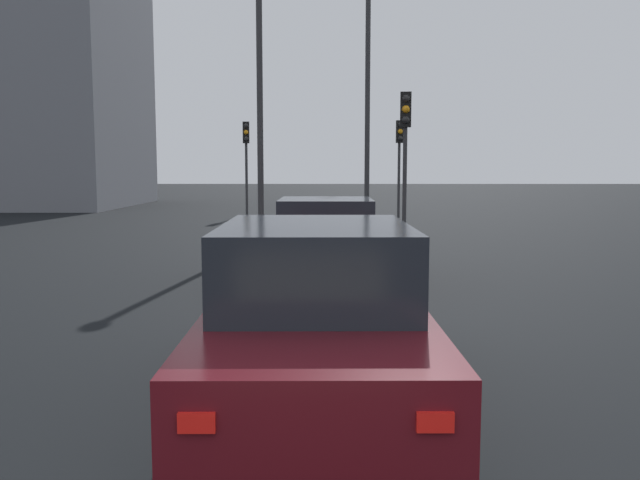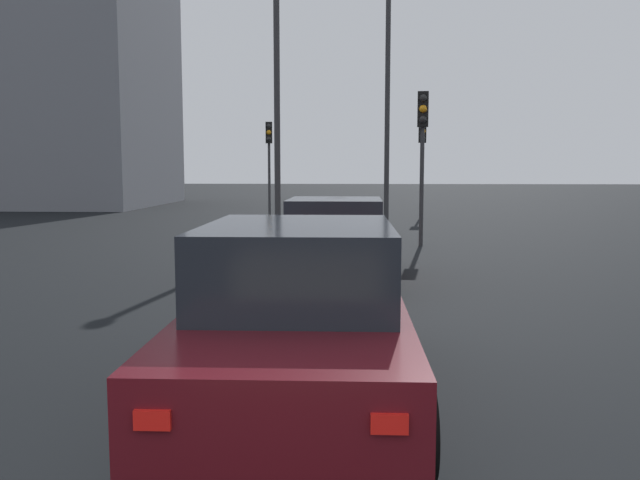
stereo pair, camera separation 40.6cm
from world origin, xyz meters
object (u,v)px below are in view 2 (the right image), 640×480
at_px(traffic_light_far_left, 423,136).
at_px(street_lamp_far, 277,85).
at_px(traffic_light_near_left, 269,148).
at_px(traffic_light_near_right, 422,148).
at_px(car_maroon_second, 301,317).
at_px(car_red_lead, 335,241).
at_px(street_lamp_kerbside, 388,72).

height_order(traffic_light_far_left, street_lamp_far, street_lamp_far).
xyz_separation_m(traffic_light_near_left, traffic_light_near_right, (-1.26, -6.37, -0.02)).
height_order(car_maroon_second, traffic_light_far_left, traffic_light_far_left).
bearing_deg(car_red_lead, car_maroon_second, 179.33).
bearing_deg(street_lamp_far, traffic_light_near_left, 8.56).
xyz_separation_m(car_red_lead, traffic_light_far_left, (5.34, -2.10, 2.15)).
xyz_separation_m(traffic_light_near_right, street_lamp_far, (-9.37, 4.77, 1.39)).
relative_size(traffic_light_near_left, street_lamp_kerbside, 0.45).
height_order(car_red_lead, car_maroon_second, car_maroon_second).
distance_m(car_red_lead, street_lamp_far, 6.80).
bearing_deg(traffic_light_near_right, car_maroon_second, -14.23).
bearing_deg(car_red_lead, traffic_light_near_right, -11.22).
distance_m(traffic_light_far_left, street_lamp_far, 4.05).
distance_m(car_red_lead, traffic_light_near_left, 16.68).
height_order(car_maroon_second, street_lamp_kerbside, street_lamp_kerbside).
height_order(car_maroon_second, street_lamp_far, street_lamp_far).
distance_m(traffic_light_near_left, street_lamp_kerbside, 8.50).
xyz_separation_m(traffic_light_near_right, traffic_light_far_left, (-9.61, 0.96, 0.04)).
relative_size(traffic_light_near_right, street_lamp_kerbside, 0.45).
distance_m(street_lamp_kerbside, street_lamp_far, 5.05).
height_order(traffic_light_near_left, street_lamp_far, street_lamp_far).
bearing_deg(street_lamp_kerbside, traffic_light_far_left, -170.15).
distance_m(car_red_lead, car_maroon_second, 6.41).
relative_size(traffic_light_near_right, traffic_light_far_left, 0.98).
xyz_separation_m(car_red_lead, street_lamp_far, (5.57, 1.71, 3.50)).
distance_m(traffic_light_near_left, traffic_light_near_right, 6.50).
xyz_separation_m(car_maroon_second, traffic_light_far_left, (11.75, -2.22, 2.12)).
bearing_deg(car_maroon_second, street_lamp_far, 6.95).
height_order(street_lamp_kerbside, street_lamp_far, street_lamp_kerbside).
relative_size(traffic_light_near_left, street_lamp_far, 0.56).
bearing_deg(street_lamp_kerbside, traffic_light_near_right, -17.10).
relative_size(car_maroon_second, street_lamp_far, 0.66).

